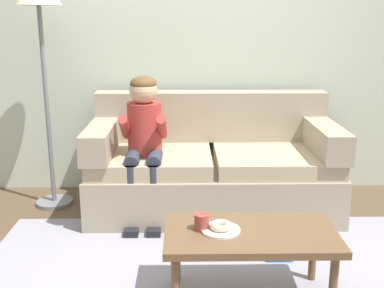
# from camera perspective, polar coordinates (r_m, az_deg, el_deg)

# --- Properties ---
(ground) EXTENTS (10.00, 10.00, 0.00)m
(ground) POSITION_cam_1_polar(r_m,az_deg,el_deg) (3.17, 2.51, -13.59)
(ground) COLOR brown
(wall_back) EXTENTS (8.00, 0.10, 2.80)m
(wall_back) POSITION_cam_1_polar(r_m,az_deg,el_deg) (4.18, 1.59, 13.44)
(wall_back) COLOR beige
(wall_back) RESTS_ON ground
(area_rug) EXTENTS (2.91, 1.72, 0.01)m
(area_rug) POSITION_cam_1_polar(r_m,az_deg,el_deg) (2.95, 2.81, -15.82)
(area_rug) COLOR #9993A3
(area_rug) RESTS_ON ground
(couch) EXTENTS (1.93, 0.90, 0.92)m
(couch) POSITION_cam_1_polar(r_m,az_deg,el_deg) (3.81, 2.47, -2.98)
(couch) COLOR tan
(couch) RESTS_ON ground
(coffee_table) EXTENTS (0.92, 0.50, 0.42)m
(coffee_table) POSITION_cam_1_polar(r_m,az_deg,el_deg) (2.60, 7.07, -11.35)
(coffee_table) COLOR brown
(coffee_table) RESTS_ON ground
(person_child) EXTENTS (0.34, 0.58, 1.10)m
(person_child) POSITION_cam_1_polar(r_m,az_deg,el_deg) (3.53, -5.82, 1.11)
(person_child) COLOR #AD3833
(person_child) RESTS_ON ground
(plate) EXTENTS (0.21, 0.21, 0.01)m
(plate) POSITION_cam_1_polar(r_m,az_deg,el_deg) (2.56, 3.48, -10.33)
(plate) COLOR white
(plate) RESTS_ON coffee_table
(donut) EXTENTS (0.14, 0.14, 0.04)m
(donut) POSITION_cam_1_polar(r_m,az_deg,el_deg) (2.55, 3.49, -9.82)
(donut) COLOR beige
(donut) RESTS_ON plate
(mug) EXTENTS (0.08, 0.08, 0.09)m
(mug) POSITION_cam_1_polar(r_m,az_deg,el_deg) (2.55, 1.17, -9.39)
(mug) COLOR #993D38
(mug) RESTS_ON coffee_table
(toy_controller) EXTENTS (0.23, 0.09, 0.05)m
(toy_controller) POSITION_cam_1_polar(r_m,az_deg,el_deg) (3.17, 10.43, -13.29)
(toy_controller) COLOR blue
(toy_controller) RESTS_ON ground
(floor_lamp) EXTENTS (0.35, 0.35, 1.87)m
(floor_lamp) POSITION_cam_1_polar(r_m,az_deg,el_deg) (3.88, -17.96, 14.90)
(floor_lamp) COLOR slate
(floor_lamp) RESTS_ON ground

